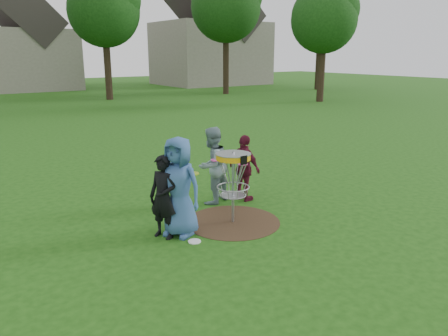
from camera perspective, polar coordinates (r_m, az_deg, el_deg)
ground at (r=8.40m, az=1.16°, el=-7.05°), size 100.00×100.00×0.00m
dirt_patch at (r=8.40m, az=1.16°, el=-7.02°), size 1.80×1.80×0.01m
player_blue at (r=7.59m, az=-5.95°, el=-2.47°), size 0.92×1.03×1.76m
player_black at (r=7.56m, az=-7.95°, el=-3.79°), size 0.55×0.64×1.47m
player_grey at (r=9.22m, az=-1.60°, el=0.32°), size 0.97×0.88×1.64m
player_maroon at (r=9.39m, az=2.70°, el=-0.03°), size 0.48×0.89×1.45m
disc_on_grass at (r=7.57m, az=-3.88°, el=-9.54°), size 0.22×0.22×0.02m
disc_golf_basket at (r=8.07m, az=1.20°, el=-0.32°), size 0.66×0.67×1.38m
held_discs at (r=8.30m, az=-1.94°, el=-0.26°), size 2.08×1.08×0.21m
house_row at (r=40.50m, az=-21.84°, el=15.28°), size 44.50×10.65×11.62m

